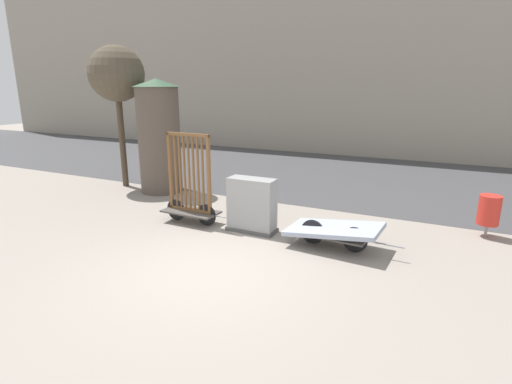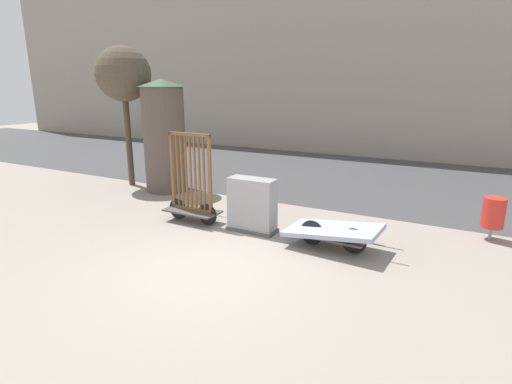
% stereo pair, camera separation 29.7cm
% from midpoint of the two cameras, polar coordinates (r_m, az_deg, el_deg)
% --- Properties ---
extents(ground_plane, '(60.00, 60.00, 0.00)m').
position_cam_midpoint_polar(ground_plane, '(7.32, -8.35, -11.09)').
color(ground_plane, gray).
extents(road_strip, '(56.00, 8.60, 0.01)m').
position_cam_midpoint_polar(road_strip, '(14.99, 10.82, 2.43)').
color(road_strip, '#424244').
rests_on(road_strip, ground_plane).
extents(building_facade, '(48.00, 4.00, 11.60)m').
position_cam_midpoint_polar(building_facade, '(20.96, 16.64, 21.55)').
color(building_facade, '#9E9384').
rests_on(building_facade, ground_plane).
extents(bike_cart_with_bedframe, '(2.08, 0.68, 2.15)m').
position_cam_midpoint_polar(bike_cart_with_bedframe, '(9.57, -10.26, -0.18)').
color(bike_cart_with_bedframe, '#4C4742').
rests_on(bike_cart_with_bedframe, ground_plane).
extents(bike_cart_with_mattress, '(2.34, 1.13, 0.56)m').
position_cam_midpoint_polar(bike_cart_with_mattress, '(8.20, 9.99, -5.44)').
color(bike_cart_with_mattress, '#4C4742').
rests_on(bike_cart_with_mattress, ground_plane).
extents(utility_cabinet, '(1.12, 0.49, 1.22)m').
position_cam_midpoint_polar(utility_cabinet, '(8.92, -1.55, -2.14)').
color(utility_cabinet, '#4C4C4C').
rests_on(utility_cabinet, ground_plane).
extents(trash_bin, '(0.44, 0.44, 0.93)m').
position_cam_midpoint_polar(trash_bin, '(9.87, 29.61, -2.27)').
color(trash_bin, gray).
rests_on(trash_bin, ground_plane).
extents(advertising_column, '(1.41, 1.41, 3.40)m').
position_cam_midpoint_polar(advertising_column, '(12.55, -14.34, 7.80)').
color(advertising_column, brown).
rests_on(advertising_column, ground_plane).
extents(street_tree, '(1.70, 1.70, 4.39)m').
position_cam_midpoint_polar(street_tree, '(13.49, -19.93, 15.43)').
color(street_tree, '#4C3D2D').
rests_on(street_tree, ground_plane).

